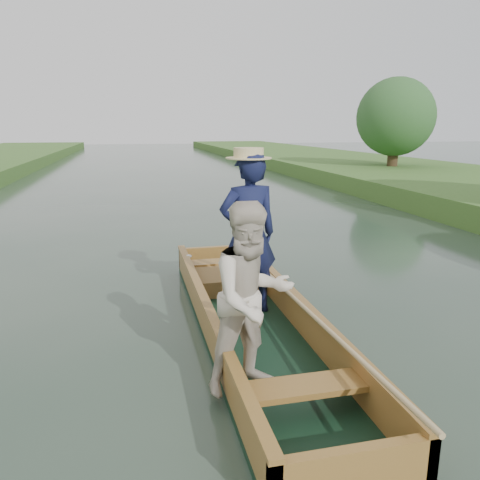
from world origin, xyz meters
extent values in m
plane|color=#283D30|center=(0.00, 0.00, 0.00)|extent=(120.00, 120.00, 0.00)
cylinder|color=#47331E|center=(9.80, 13.68, 1.13)|extent=(0.44, 0.44, 2.26)
sphere|color=#265321|center=(9.80, 13.68, 2.66)|extent=(3.25, 3.25, 3.25)
sphere|color=#265321|center=(10.40, 13.98, 2.26)|extent=(2.20, 2.20, 2.20)
cube|color=black|center=(0.00, 0.00, 0.04)|extent=(1.10, 5.00, 0.08)
cube|color=#9C6A30|center=(-0.51, 0.00, 0.24)|extent=(0.08, 5.00, 0.32)
cube|color=#9C6A30|center=(0.51, 0.00, 0.24)|extent=(0.08, 5.00, 0.32)
cube|color=#9C6A30|center=(0.00, 2.46, 0.24)|extent=(1.10, 0.08, 0.32)
cube|color=#9C6A30|center=(0.00, -2.46, 0.24)|extent=(1.10, 0.08, 0.32)
cube|color=#9C6A30|center=(-0.51, 0.00, 0.42)|extent=(0.10, 5.00, 0.04)
cube|color=#9C6A30|center=(0.51, 0.00, 0.42)|extent=(0.10, 5.00, 0.04)
cube|color=#9C6A30|center=(0.00, 1.90, 0.30)|extent=(0.94, 0.30, 0.05)
cube|color=#9C6A30|center=(0.00, -1.60, 0.30)|extent=(0.94, 0.30, 0.05)
imported|color=#12173B|center=(0.08, 0.51, 1.04)|extent=(0.74, 0.52, 1.91)
cylinder|color=beige|center=(0.08, 0.51, 1.95)|extent=(0.52, 0.52, 0.12)
imported|color=beige|center=(-0.31, -1.14, 0.89)|extent=(0.93, 0.81, 1.61)
cube|color=brown|center=(0.02, 1.45, 0.19)|extent=(0.85, 0.90, 0.22)
sphere|color=tan|center=(0.32, 1.35, 0.42)|extent=(0.21, 0.21, 0.21)
sphere|color=tan|center=(0.32, 1.34, 0.57)|extent=(0.16, 0.16, 0.16)
sphere|color=tan|center=(0.26, 1.34, 0.64)|extent=(0.06, 0.06, 0.06)
sphere|color=tan|center=(0.38, 1.34, 0.64)|extent=(0.06, 0.06, 0.06)
sphere|color=tan|center=(0.32, 1.28, 0.56)|extent=(0.06, 0.06, 0.06)
sphere|color=tan|center=(0.22, 1.33, 0.45)|extent=(0.07, 0.07, 0.07)
sphere|color=tan|center=(0.41, 1.33, 0.45)|extent=(0.07, 0.07, 0.07)
sphere|color=tan|center=(0.27, 1.32, 0.33)|extent=(0.08, 0.08, 0.08)
sphere|color=tan|center=(0.37, 1.32, 0.33)|extent=(0.08, 0.08, 0.08)
cylinder|color=silver|center=(-0.46, 1.90, 0.33)|extent=(0.07, 0.07, 0.01)
cylinder|color=silver|center=(-0.46, 1.90, 0.37)|extent=(0.01, 0.01, 0.08)
ellipsoid|color=silver|center=(-0.46, 1.90, 0.43)|extent=(0.09, 0.09, 0.05)
cylinder|color=tan|center=(0.43, -0.35, 0.46)|extent=(0.04, 4.59, 0.20)
camera|label=1|loc=(-1.23, -4.65, 2.26)|focal=35.00mm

